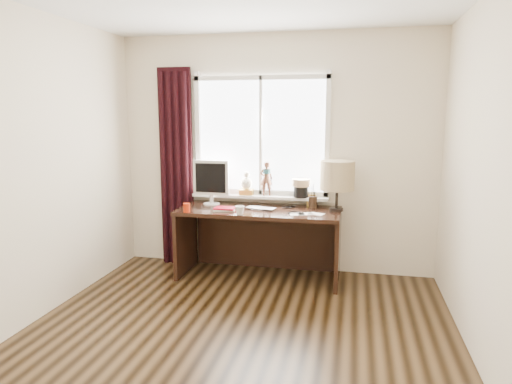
% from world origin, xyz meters
% --- Properties ---
extents(floor, '(3.50, 4.00, 0.00)m').
position_xyz_m(floor, '(0.00, 0.00, 0.00)').
color(floor, '#4B341D').
rests_on(floor, ground).
extents(wall_back, '(3.50, 0.00, 2.60)m').
position_xyz_m(wall_back, '(0.00, 2.00, 1.30)').
color(wall_back, beige).
rests_on(wall_back, ground).
extents(wall_front, '(3.50, 0.00, 2.60)m').
position_xyz_m(wall_front, '(0.00, -2.00, 1.30)').
color(wall_front, beige).
rests_on(wall_front, ground).
extents(wall_left, '(0.00, 4.00, 2.60)m').
position_xyz_m(wall_left, '(-1.75, 0.00, 1.30)').
color(wall_left, beige).
rests_on(wall_left, ground).
extents(wall_right, '(0.00, 4.00, 2.60)m').
position_xyz_m(wall_right, '(1.75, 0.00, 1.30)').
color(wall_right, beige).
rests_on(wall_right, ground).
extents(laptop, '(0.34, 0.26, 0.02)m').
position_xyz_m(laptop, '(-0.07, 1.61, 0.76)').
color(laptop, silver).
rests_on(laptop, desk).
extents(mug, '(0.12, 0.11, 0.09)m').
position_xyz_m(mug, '(-0.23, 1.33, 0.80)').
color(mug, white).
rests_on(mug, desk).
extents(red_cup, '(0.07, 0.07, 0.09)m').
position_xyz_m(red_cup, '(-0.79, 1.33, 0.80)').
color(red_cup, '#AA2108').
rests_on(red_cup, desk).
extents(window, '(1.52, 0.22, 1.40)m').
position_xyz_m(window, '(-0.13, 1.95, 1.31)').
color(window, white).
rests_on(window, ground).
extents(curtain, '(0.38, 0.09, 2.25)m').
position_xyz_m(curtain, '(-1.13, 1.91, 1.12)').
color(curtain, black).
rests_on(curtain, floor).
extents(desk, '(1.70, 0.70, 0.75)m').
position_xyz_m(desk, '(-0.10, 1.73, 0.51)').
color(desk, black).
rests_on(desk, floor).
extents(monitor, '(0.40, 0.18, 0.49)m').
position_xyz_m(monitor, '(-0.66, 1.76, 1.03)').
color(monitor, beige).
rests_on(monitor, desk).
extents(notebook_stack, '(0.25, 0.20, 0.03)m').
position_xyz_m(notebook_stack, '(-0.44, 1.49, 0.77)').
color(notebook_stack, beige).
rests_on(notebook_stack, desk).
extents(brush_holder, '(0.09, 0.09, 0.25)m').
position_xyz_m(brush_holder, '(0.45, 1.83, 0.81)').
color(brush_holder, black).
rests_on(brush_holder, desk).
extents(icon_frame, '(0.10, 0.03, 0.13)m').
position_xyz_m(icon_frame, '(0.43, 1.89, 0.81)').
color(icon_frame, gold).
rests_on(icon_frame, desk).
extents(table_lamp, '(0.35, 0.35, 0.52)m').
position_xyz_m(table_lamp, '(0.70, 1.72, 1.11)').
color(table_lamp, black).
rests_on(table_lamp, desk).
extents(loose_papers, '(0.36, 0.21, 0.00)m').
position_xyz_m(loose_papers, '(0.41, 1.50, 0.75)').
color(loose_papers, white).
rests_on(loose_papers, desk).
extents(desk_cables, '(0.26, 0.44, 0.01)m').
position_xyz_m(desk_cables, '(0.23, 1.67, 0.75)').
color(desk_cables, black).
rests_on(desk_cables, desk).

